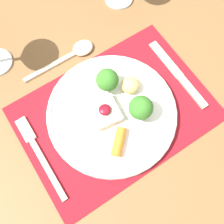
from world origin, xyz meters
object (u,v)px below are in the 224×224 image
at_px(dinner_plate, 113,111).
at_px(fork, 38,151).
at_px(spoon, 75,52).
at_px(knife, 181,78).

height_order(dinner_plate, fork, dinner_plate).
relative_size(dinner_plate, fork, 1.41).
bearing_deg(spoon, knife, -49.19).
bearing_deg(fork, spoon, 39.46).
height_order(dinner_plate, spoon, dinner_plate).
relative_size(fork, spoon, 1.09).
bearing_deg(fork, knife, -6.46).
bearing_deg(spoon, dinner_plate, -93.17).
relative_size(knife, spoon, 1.09).
distance_m(dinner_plate, spoon, 0.19).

